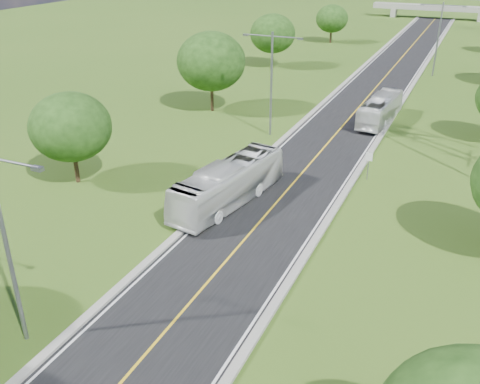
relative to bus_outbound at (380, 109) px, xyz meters
The scene contains 15 objects.
ground 7.53m from the bus_outbound, 115.66° to the left, with size 260.00×260.00×0.00m, color #355818.
road 13.14m from the bus_outbound, 104.18° to the left, with size 8.00×150.00×0.06m, color black.
curb_left 14.75m from the bus_outbound, 120.47° to the left, with size 0.50×150.00×0.22m, color gray.
curb_right 12.78m from the bus_outbound, 85.26° to the left, with size 0.50×150.00×0.22m, color gray.
speed_limit_sign 15.48m from the bus_outbound, 82.58° to the right, with size 0.55×0.09×2.40m.
overpass 86.73m from the bus_outbound, 92.11° to the left, with size 30.00×3.00×3.20m.
streetlight_near_left 42.59m from the bus_outbound, 102.55° to the right, with size 5.90×0.25×10.00m.
streetlight_mid_left 13.20m from the bus_outbound, 137.81° to the right, with size 5.90×0.25×10.00m.
streetlight_far_right 25.22m from the bus_outbound, 83.52° to the left, with size 5.90×0.25×10.00m.
tree_lb 31.95m from the bus_outbound, 127.15° to the right, with size 6.30×6.30×7.33m.
tree_lc 18.96m from the bus_outbound, 169.60° to the right, with size 7.56×7.56×8.79m.
tree_ld 29.11m from the bus_outbound, 134.35° to the left, with size 6.72×6.72×7.82m.
tree_le 48.13m from the bus_outbound, 111.62° to the left, with size 5.88×5.88×6.84m.
bus_outbound is the anchor object (origin of this frame).
bus_inbound 24.77m from the bus_outbound, 104.97° to the right, with size 2.66×11.38×3.17m, color silver.
Camera 1 is at (12.05, -2.52, 17.84)m, focal length 40.00 mm.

